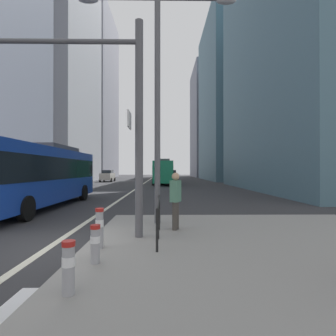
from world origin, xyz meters
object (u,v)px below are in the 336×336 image
at_px(city_bus_red_receding, 163,171).
at_px(bollard_left, 68,265).
at_px(car_receding_near, 172,175).
at_px(street_lamp_post, 157,75).
at_px(car_receding_far, 160,174).
at_px(traffic_signal_gantry, 52,92).
at_px(bollard_back, 100,226).
at_px(pedestrian_walking, 176,198).
at_px(car_oncoming_mid, 108,176).
at_px(city_bus_blue_oncoming, 39,173).
at_px(bollard_right, 95,242).

height_order(city_bus_red_receding, bollard_left, city_bus_red_receding).
distance_m(car_receding_near, street_lamp_post, 37.90).
height_order(car_receding_far, traffic_signal_gantry, traffic_signal_gantry).
bearing_deg(traffic_signal_gantry, street_lamp_post, 33.37).
height_order(traffic_signal_gantry, bollard_back, traffic_signal_gantry).
bearing_deg(bollard_back, pedestrian_walking, 45.27).
height_order(city_bus_red_receding, street_lamp_post, street_lamp_post).
relative_size(car_receding_far, street_lamp_post, 0.55).
xyz_separation_m(car_oncoming_mid, car_receding_far, (8.55, 15.59, -0.00)).
bearing_deg(city_bus_blue_oncoming, pedestrian_walking, -40.07).
distance_m(car_oncoming_mid, traffic_signal_gantry, 38.19).
relative_size(car_oncoming_mid, pedestrian_walking, 2.57).
distance_m(traffic_signal_gantry, pedestrian_walking, 4.66).
xyz_separation_m(bollard_right, pedestrian_walking, (1.72, 2.94, 0.56)).
distance_m(car_oncoming_mid, car_receding_near, 11.01).
xyz_separation_m(city_bus_blue_oncoming, car_oncoming_mid, (-2.97, 30.84, -0.85)).
bearing_deg(city_bus_red_receding, traffic_signal_gantry, -95.39).
distance_m(car_receding_far, pedestrian_walking, 52.23).
bearing_deg(car_oncoming_mid, pedestrian_walking, -74.95).
height_order(traffic_signal_gantry, bollard_left, traffic_signal_gantry).
relative_size(city_bus_blue_oncoming, car_oncoming_mid, 2.48).
relative_size(car_oncoming_mid, bollard_left, 5.67).
height_order(city_bus_red_receding, car_receding_far, city_bus_red_receding).
distance_m(car_receding_near, pedestrian_walking, 38.62).
bearing_deg(city_bus_blue_oncoming, traffic_signal_gantry, -62.70).
relative_size(bollard_left, bollard_right, 1.05).
xyz_separation_m(bollard_back, pedestrian_walking, (1.89, 1.90, 0.46)).
bearing_deg(traffic_signal_gantry, city_bus_blue_oncoming, 117.30).
bearing_deg(car_receding_far, car_receding_near, -80.49).
relative_size(city_bus_blue_oncoming, pedestrian_walking, 6.38).
relative_size(city_bus_blue_oncoming, bollard_left, 14.06).
bearing_deg(car_receding_far, city_bus_red_receding, -88.22).
bearing_deg(city_bus_red_receding, street_lamp_post, -90.00).
distance_m(city_bus_red_receding, car_receding_far, 22.96).
bearing_deg(car_oncoming_mid, traffic_signal_gantry, -80.30).
bearing_deg(bollard_left, city_bus_blue_oncoming, 116.92).
distance_m(bollard_left, bollard_back, 2.38).
bearing_deg(city_bus_blue_oncoming, bollard_back, -57.00).
distance_m(city_bus_red_receding, pedestrian_walking, 29.30).
bearing_deg(city_bus_blue_oncoming, car_receding_near, 76.54).
height_order(bollard_left, bollard_back, bollard_back).
bearing_deg(pedestrian_walking, city_bus_blue_oncoming, 139.93).
bearing_deg(bollard_back, car_receding_near, 85.96).
bearing_deg(car_oncoming_mid, street_lamp_post, -75.43).
relative_size(city_bus_red_receding, street_lamp_post, 1.43).
bearing_deg(car_receding_far, car_oncoming_mid, -118.73).
bearing_deg(car_oncoming_mid, bollard_left, -78.83).
relative_size(car_oncoming_mid, car_receding_near, 1.02).
height_order(car_oncoming_mid, traffic_signal_gantry, traffic_signal_gantry).
relative_size(car_oncoming_mid, bollard_right, 5.97).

